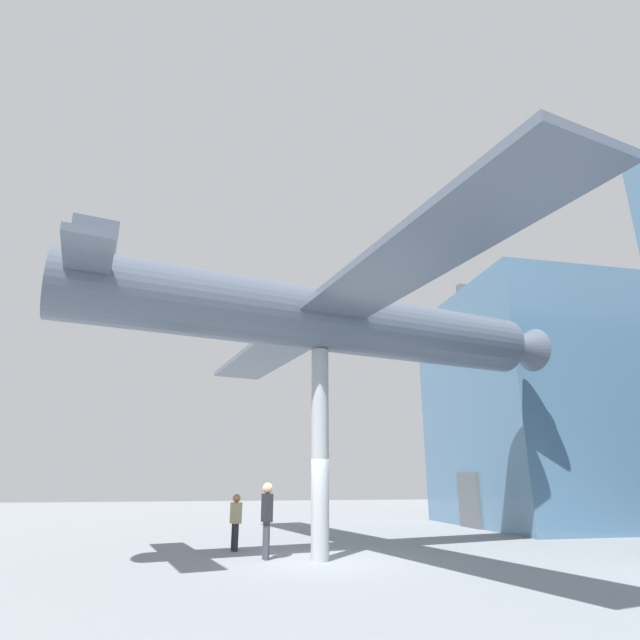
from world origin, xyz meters
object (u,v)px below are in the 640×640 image
Objects in this scene: suspended_airplane at (329,321)px; visitor_second at (267,513)px; visitor_person at (236,518)px; support_pylon_central at (320,449)px.

suspended_airplane is 5.60m from visitor_second.
visitor_person is (-2.25, -2.37, -5.57)m from suspended_airplane.
suspended_airplane is 11.54× the size of visitor_person.
suspended_airplane reaches higher than visitor_second.
visitor_person is 1.97m from visitor_second.
support_pylon_central is 2.91× the size of visitor_second.
visitor_person is (-2.32, -2.07, -1.88)m from support_pylon_central.
visitor_person is at bearing -146.66° from suspended_airplane.
visitor_second is at bearing -110.79° from support_pylon_central.
support_pylon_central is at bearing 22.33° from visitor_person.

